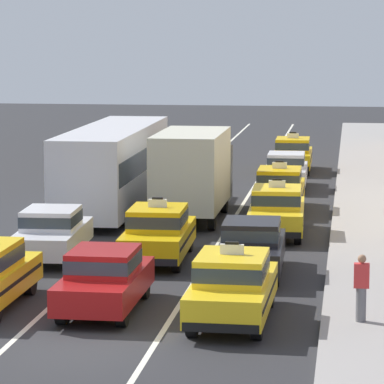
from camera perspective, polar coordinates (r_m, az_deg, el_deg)
name	(u,v)px	position (r m, az deg, el deg)	size (l,w,h in m)	color
ground_plane	(80,347)	(25.39, -5.64, -7.72)	(160.00, 160.00, 0.00)	#2B2B2D
lane_stripe_left_center	(159,207)	(44.89, -1.64, -0.73)	(0.14, 80.00, 0.01)	silver
lane_stripe_center_right	(240,208)	(44.47, 2.43, -0.82)	(0.14, 80.00, 0.01)	silver
sedan_left_second	(52,232)	(34.74, -7.01, -1.99)	(1.97, 4.38, 1.58)	black
bus_left_third	(113,164)	(43.74, -3.94, 1.42)	(2.64, 11.23, 3.22)	black
taxi_left_fourth	(155,161)	(52.75, -1.87, 1.56)	(1.99, 4.63, 1.96)	black
sedan_center_nearest	(104,278)	(28.28, -4.40, -4.29)	(1.77, 4.31, 1.58)	black
taxi_center_second	(158,232)	(34.25, -1.70, -2.03)	(1.94, 4.61, 1.96)	black
box_truck_center_third	(194,171)	(41.79, 0.10, 1.07)	(2.30, 6.96, 3.27)	black
taxi_right_nearest	(232,286)	(27.22, 2.03, -4.70)	(1.88, 4.58, 1.96)	black
sedan_right_second	(252,246)	(32.35, 3.00, -2.69)	(1.86, 4.34, 1.58)	black
taxi_right_third	(277,210)	(38.57, 4.26, -0.90)	(1.95, 4.61, 1.96)	black
taxi_right_fourth	(279,188)	(43.78, 4.39, 0.18)	(1.87, 4.58, 1.96)	black
sedan_right_fifth	(286,169)	(49.96, 4.72, 1.13)	(1.83, 4.33, 1.58)	black
taxi_right_sixth	(293,154)	(55.98, 5.05, 1.91)	(1.88, 4.58, 1.96)	black
pedestrian_mid_block	(361,288)	(26.95, 8.45, -4.75)	(0.36, 0.24, 1.59)	slate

